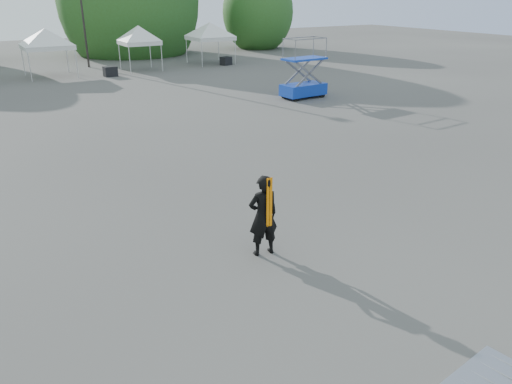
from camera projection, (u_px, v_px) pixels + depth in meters
ground at (272, 222)px, 13.45m from camera, size 120.00×120.00×0.00m
tree_mid_e at (129, 1)px, 46.88m from camera, size 5.12×5.12×7.79m
tree_far_e at (258, 12)px, 51.96m from camera, size 3.84×3.84×5.84m
tent_e at (45, 32)px, 34.71m from camera, size 4.63×4.63×3.88m
tent_f at (138, 29)px, 37.49m from camera, size 3.81×3.81×3.88m
tent_g at (210, 26)px, 41.09m from camera, size 4.58×4.58×3.88m
man at (263, 216)px, 11.47m from camera, size 0.77×0.55×1.97m
scissor_lift at (304, 68)px, 28.24m from camera, size 2.67×1.48×3.33m
crate_mid at (110, 71)px, 35.86m from camera, size 0.93×0.74×0.70m
crate_east at (226, 61)px, 41.32m from camera, size 1.01×0.89×0.66m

